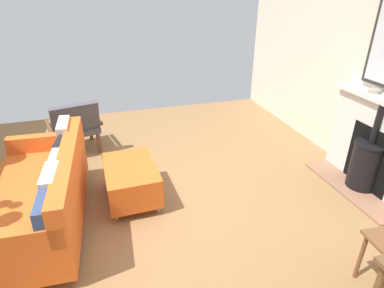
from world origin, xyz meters
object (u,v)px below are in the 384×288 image
at_px(fireplace, 376,151).
at_px(armchair_accent, 75,125).
at_px(mantel_bowl_near, 374,91).
at_px(ottoman, 131,179).
at_px(sofa, 42,194).

relative_size(fireplace, armchair_accent, 1.77).
bearing_deg(mantel_bowl_near, ottoman, -6.90).
xyz_separation_m(fireplace, mantel_bowl_near, (-0.01, -0.23, 0.62)).
bearing_deg(mantel_bowl_near, sofa, -2.24).
distance_m(sofa, ottoman, 0.87).
bearing_deg(fireplace, sofa, -5.97).
xyz_separation_m(mantel_bowl_near, sofa, (3.50, -0.14, -0.74)).
xyz_separation_m(sofa, armchair_accent, (-0.26, -1.49, 0.06)).
height_order(fireplace, armchair_accent, fireplace).
bearing_deg(mantel_bowl_near, armchair_accent, -26.67).
relative_size(sofa, armchair_accent, 2.27).
height_order(mantel_bowl_near, ottoman, mantel_bowl_near).
bearing_deg(armchair_accent, sofa, 80.22).
distance_m(fireplace, ottoman, 2.72).
height_order(mantel_bowl_near, sofa, mantel_bowl_near).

